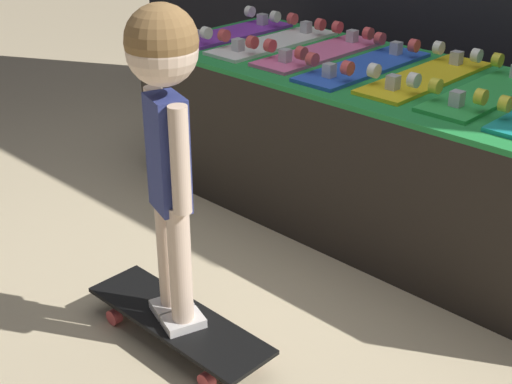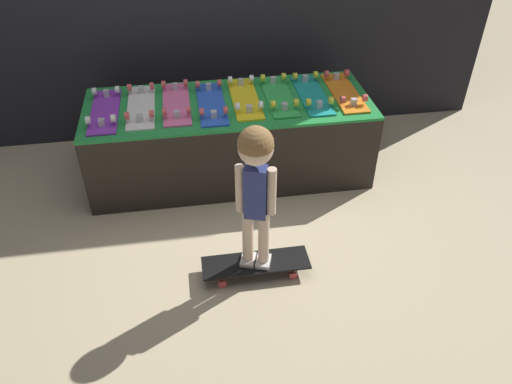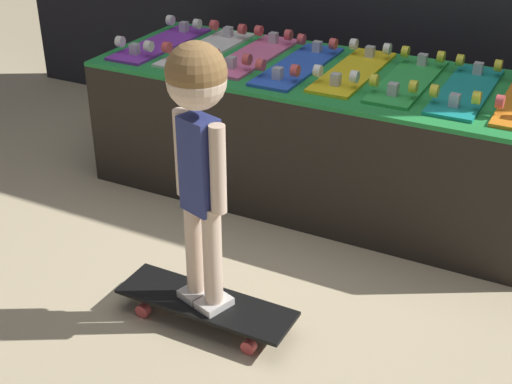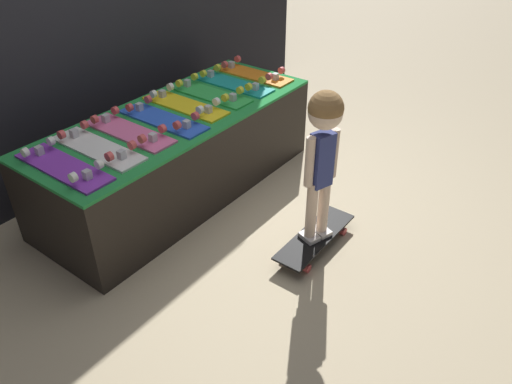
% 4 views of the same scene
% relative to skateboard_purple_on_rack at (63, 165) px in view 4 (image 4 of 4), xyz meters
% --- Properties ---
extents(ground_plane, '(16.00, 16.00, 0.00)m').
position_rel_skateboard_purple_on_rack_xyz_m(ground_plane, '(0.89, -0.51, -0.64)').
color(ground_plane, beige).
extents(display_rack, '(2.13, 0.81, 0.62)m').
position_rel_skateboard_purple_on_rack_xyz_m(display_rack, '(0.89, 0.01, -0.33)').
color(display_rack, black).
rests_on(display_rack, ground_plane).
extents(skateboard_purple_on_rack, '(0.20, 0.67, 0.09)m').
position_rel_skateboard_purple_on_rack_xyz_m(skateboard_purple_on_rack, '(0.00, 0.00, 0.00)').
color(skateboard_purple_on_rack, purple).
rests_on(skateboard_purple_on_rack, display_rack).
extents(skateboard_white_on_rack, '(0.20, 0.67, 0.09)m').
position_rel_skateboard_purple_on_rack_xyz_m(skateboard_white_on_rack, '(0.26, 0.02, 0.00)').
color(skateboard_white_on_rack, white).
rests_on(skateboard_white_on_rack, display_rack).
extents(skateboard_pink_on_rack, '(0.20, 0.67, 0.09)m').
position_rel_skateboard_purple_on_rack_xyz_m(skateboard_pink_on_rack, '(0.51, 0.03, 0.00)').
color(skateboard_pink_on_rack, pink).
rests_on(skateboard_pink_on_rack, display_rack).
extents(skateboard_blue_on_rack, '(0.20, 0.67, 0.09)m').
position_rel_skateboard_purple_on_rack_xyz_m(skateboard_blue_on_rack, '(0.77, -0.01, 0.00)').
color(skateboard_blue_on_rack, blue).
rests_on(skateboard_blue_on_rack, display_rack).
extents(skateboard_yellow_on_rack, '(0.20, 0.67, 0.09)m').
position_rel_skateboard_purple_on_rack_xyz_m(skateboard_yellow_on_rack, '(1.02, 0.04, 0.00)').
color(skateboard_yellow_on_rack, yellow).
rests_on(skateboard_yellow_on_rack, display_rack).
extents(skateboard_green_on_rack, '(0.20, 0.67, 0.09)m').
position_rel_skateboard_purple_on_rack_xyz_m(skateboard_green_on_rack, '(1.28, 0.03, 0.00)').
color(skateboard_green_on_rack, green).
rests_on(skateboard_green_on_rack, display_rack).
extents(skateboard_teal_on_rack, '(0.20, 0.67, 0.09)m').
position_rel_skateboard_purple_on_rack_xyz_m(skateboard_teal_on_rack, '(1.53, 0.02, 0.00)').
color(skateboard_teal_on_rack, teal).
rests_on(skateboard_teal_on_rack, display_rack).
extents(skateboard_orange_on_rack, '(0.20, 0.67, 0.09)m').
position_rel_skateboard_purple_on_rack_xyz_m(skateboard_orange_on_rack, '(1.79, 0.02, 0.00)').
color(skateboard_orange_on_rack, orange).
rests_on(skateboard_orange_on_rack, display_rack).
extents(skateboard_on_floor, '(0.68, 0.20, 0.09)m').
position_rel_skateboard_purple_on_rack_xyz_m(skateboard_on_floor, '(0.92, -1.13, -0.56)').
color(skateboard_on_floor, black).
rests_on(skateboard_on_floor, ground_plane).
extents(child, '(0.22, 0.20, 0.97)m').
position_rel_skateboard_purple_on_rack_xyz_m(child, '(0.92, -1.13, 0.13)').
color(child, silver).
rests_on(child, skateboard_on_floor).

